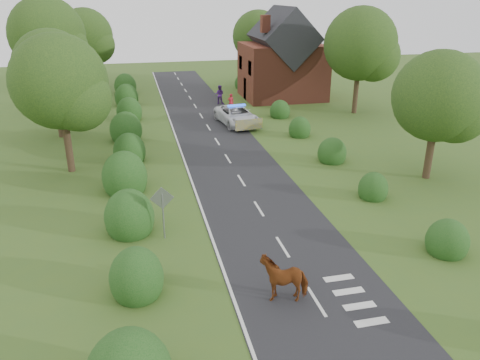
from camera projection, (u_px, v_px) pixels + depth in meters
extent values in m
plane|color=#406125|center=(283.00, 247.00, 20.57)|extent=(120.00, 120.00, 0.00)
cube|color=black|center=(220.00, 146.00, 34.12)|extent=(6.00, 70.00, 0.02)
cube|color=white|center=(316.00, 301.00, 16.95)|extent=(0.12, 1.80, 0.01)
cube|color=white|center=(283.00, 247.00, 20.56)|extent=(0.12, 1.80, 0.01)
cube|color=white|center=(259.00, 209.00, 24.18)|extent=(0.12, 1.80, 0.01)
cube|color=white|center=(241.00, 180.00, 27.79)|extent=(0.12, 1.80, 0.01)
cube|color=white|center=(228.00, 159.00, 31.40)|extent=(0.12, 1.80, 0.01)
cube|color=white|center=(217.00, 141.00, 35.02)|extent=(0.12, 1.80, 0.01)
cube|color=white|center=(208.00, 127.00, 38.63)|extent=(0.12, 1.80, 0.01)
cube|color=white|center=(201.00, 116.00, 42.25)|extent=(0.12, 1.80, 0.01)
cube|color=white|center=(195.00, 106.00, 45.86)|extent=(0.12, 1.80, 0.01)
cube|color=white|center=(190.00, 98.00, 49.48)|extent=(0.12, 1.80, 0.01)
cube|color=white|center=(185.00, 90.00, 53.09)|extent=(0.12, 1.80, 0.01)
cube|color=white|center=(182.00, 84.00, 56.70)|extent=(0.12, 1.80, 0.01)
cube|color=white|center=(178.00, 79.00, 60.32)|extent=(0.12, 1.80, 0.01)
cube|color=white|center=(175.00, 74.00, 63.93)|extent=(0.12, 1.80, 0.01)
cube|color=white|center=(180.00, 148.00, 33.51)|extent=(0.12, 70.00, 0.01)
cube|color=white|center=(372.00, 322.00, 15.88)|extent=(1.20, 0.35, 0.01)
cube|color=white|center=(359.00, 306.00, 16.70)|extent=(1.20, 0.35, 0.01)
cube|color=white|center=(349.00, 291.00, 17.51)|extent=(1.20, 0.35, 0.01)
cube|color=white|center=(339.00, 278.00, 18.32)|extent=(1.20, 0.35, 0.01)
ellipsoid|color=#144314|center=(137.00, 278.00, 17.20)|extent=(2.00, 2.10, 2.40)
ellipsoid|color=#144314|center=(129.00, 217.00, 21.65)|extent=(2.30, 2.41, 2.70)
ellipsoid|color=#144314|center=(125.00, 177.00, 26.10)|extent=(2.50, 2.62, 3.00)
ellipsoid|color=#144314|center=(129.00, 151.00, 30.73)|extent=(2.10, 2.20, 2.50)
ellipsoid|color=#144314|center=(126.00, 130.00, 35.17)|extent=(2.40, 2.52, 2.80)
ellipsoid|color=#144314|center=(129.00, 112.00, 40.68)|extent=(2.20, 2.31, 2.60)
ellipsoid|color=#144314|center=(127.00, 98.00, 46.05)|extent=(2.30, 2.41, 2.70)
ellipsoid|color=#144314|center=(125.00, 86.00, 51.44)|extent=(2.40, 2.52, 2.80)
ellipsoid|color=#144314|center=(447.00, 241.00, 19.95)|extent=(1.80, 1.89, 2.00)
ellipsoid|color=#144314|center=(373.00, 189.00, 25.32)|extent=(1.60, 1.68, 1.90)
ellipsoid|color=#144314|center=(332.00, 153.00, 30.76)|extent=(1.90, 2.00, 2.10)
ellipsoid|color=#144314|center=(300.00, 129.00, 36.17)|extent=(1.70, 1.78, 2.00)
ellipsoid|color=#144314|center=(280.00, 111.00, 41.66)|extent=(1.80, 1.89, 2.00)
ellipsoid|color=#144314|center=(242.00, 83.00, 54.27)|extent=(1.70, 1.78, 2.00)
cylinder|color=#332316|center=(68.00, 141.00, 28.59)|extent=(0.44, 0.44, 3.96)
sphere|color=#183816|center=(59.00, 82.00, 27.24)|extent=(5.60, 5.60, 5.60)
sphere|color=#48661D|center=(78.00, 98.00, 27.28)|extent=(3.92, 3.92, 3.92)
cylinder|color=#332316|center=(59.00, 113.00, 35.55)|extent=(0.44, 0.44, 3.74)
sphere|color=#183816|center=(52.00, 68.00, 34.27)|extent=(5.60, 5.60, 5.60)
sphere|color=#48661D|center=(67.00, 80.00, 34.29)|extent=(3.92, 3.92, 3.92)
cylinder|color=#332316|center=(54.00, 83.00, 44.07)|extent=(0.44, 0.44, 4.84)
sphere|color=#183816|center=(47.00, 35.00, 42.42)|extent=(6.80, 6.80, 6.80)
sphere|color=#48661D|center=(62.00, 48.00, 42.46)|extent=(4.76, 4.76, 4.76)
cylinder|color=#332316|center=(89.00, 70.00, 53.74)|extent=(0.44, 0.44, 4.18)
sphere|color=#183816|center=(85.00, 35.00, 52.32)|extent=(6.00, 6.00, 6.00)
sphere|color=#48661D|center=(96.00, 45.00, 52.35)|extent=(4.20, 4.20, 4.20)
cylinder|color=#332316|center=(430.00, 150.00, 27.62)|extent=(0.44, 0.44, 3.52)
sphere|color=#183816|center=(439.00, 96.00, 26.42)|extent=(5.20, 5.20, 5.20)
sphere|color=#48661D|center=(456.00, 111.00, 26.44)|extent=(3.64, 3.64, 3.64)
cylinder|color=#332316|center=(356.00, 89.00, 42.54)|extent=(0.44, 0.44, 4.40)
sphere|color=#183816|center=(360.00, 44.00, 41.04)|extent=(6.40, 6.40, 6.40)
sphere|color=#48661D|center=(374.00, 56.00, 41.07)|extent=(4.48, 4.48, 4.48)
cylinder|color=#332316|center=(258.00, 68.00, 56.04)|extent=(0.44, 0.44, 3.96)
sphere|color=#183816|center=(258.00, 36.00, 54.69)|extent=(6.00, 6.00, 6.00)
sphere|color=#48661D|center=(268.00, 45.00, 54.70)|extent=(4.20, 4.20, 4.20)
cylinder|color=gray|center=(163.00, 216.00, 20.92)|extent=(0.08, 0.08, 2.20)
cube|color=gray|center=(162.00, 198.00, 20.59)|extent=(1.06, 0.04, 1.06)
cube|color=brown|center=(282.00, 71.00, 48.63)|extent=(8.00, 7.00, 5.50)
cube|color=black|center=(283.00, 37.00, 47.33)|extent=(5.94, 7.40, 5.94)
cube|color=brown|center=(265.00, 24.00, 44.48)|extent=(0.80, 0.80, 1.60)
imported|color=#572310|center=(284.00, 279.00, 17.05)|extent=(2.12, 1.31, 1.42)
imported|color=silver|center=(237.00, 115.00, 39.32)|extent=(3.28, 5.84, 1.54)
cube|color=yellow|center=(249.00, 125.00, 36.92)|extent=(2.29, 0.37, 0.85)
cube|color=blue|center=(237.00, 105.00, 39.00)|extent=(1.56, 0.48, 0.14)
imported|color=red|center=(231.00, 102.00, 43.99)|extent=(0.61, 0.44, 1.59)
imported|color=#52237D|center=(220.00, 94.00, 46.59)|extent=(1.10, 0.99, 1.85)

